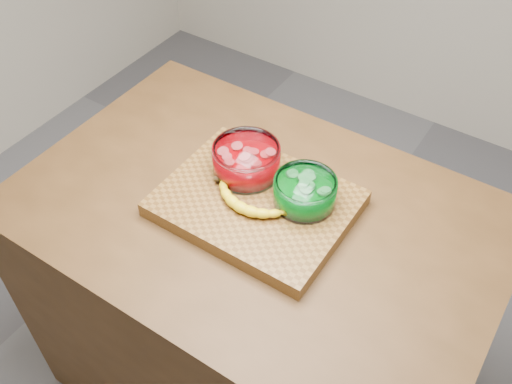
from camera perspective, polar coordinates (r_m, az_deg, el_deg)
The scene contains 6 objects.
ground at distance 2.16m, azimuth 0.00°, elevation -18.10°, with size 3.50×3.50×0.00m, color #5C5B60.
counter at distance 1.76m, azimuth 0.00°, elevation -11.64°, with size 1.20×0.80×0.90m, color #492E15.
cutting_board at distance 1.39m, azimuth 0.00°, elevation -1.15°, with size 0.45×0.35×0.04m, color brown.
bowl_red at distance 1.42m, azimuth -0.97°, elevation 3.18°, with size 0.17×0.17×0.08m.
bowl_green at distance 1.35m, azimuth 4.92°, elevation 0.03°, with size 0.15×0.15×0.07m.
banana at distance 1.35m, azimuth -0.81°, elevation -0.87°, with size 0.24×0.11×0.03m, color yellow, non-canonical shape.
Camera 1 is at (0.52, -0.79, 1.94)m, focal length 40.00 mm.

